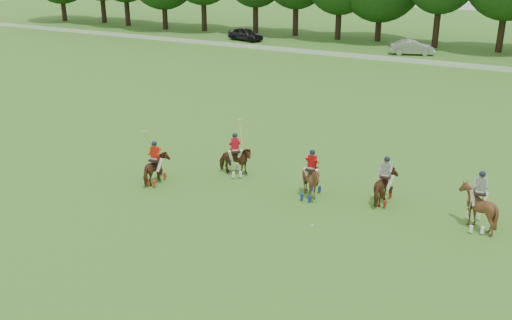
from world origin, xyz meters
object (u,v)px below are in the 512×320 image
at_px(car_left, 246,34).
at_px(polo_red_c, 311,180).
at_px(car_mid, 412,48).
at_px(polo_stripe_a, 385,187).
at_px(polo_red_a, 156,168).
at_px(polo_red_b, 235,160).
at_px(polo_ball, 312,226).
at_px(polo_stripe_b, 477,207).

height_order(car_left, polo_red_c, polo_red_c).
bearing_deg(car_left, car_mid, -77.67).
distance_m(car_mid, polo_stripe_a, 37.95).
bearing_deg(polo_stripe_a, polo_red_c, -163.51).
distance_m(polo_red_a, polo_red_b, 3.95).
bearing_deg(polo_ball, polo_stripe_a, 61.30).
relative_size(polo_stripe_a, polo_stripe_b, 0.90).
height_order(polo_red_a, polo_red_b, polo_red_b).
xyz_separation_m(car_mid, polo_red_c, (4.36, -38.14, 0.10)).
relative_size(polo_red_c, polo_stripe_b, 0.94).
bearing_deg(polo_red_b, polo_stripe_a, 1.10).
xyz_separation_m(car_mid, polo_red_a, (-2.94, -40.08, 0.02)).
relative_size(polo_red_c, polo_ball, 25.78).
height_order(polo_red_c, polo_stripe_b, polo_stripe_b).
relative_size(car_mid, polo_stripe_a, 2.01).
distance_m(car_left, polo_red_c, 45.15).
xyz_separation_m(polo_stripe_a, polo_ball, (-1.97, -3.60, -0.75)).
height_order(polo_red_b, polo_ball, polo_red_b).
distance_m(polo_red_c, polo_stripe_b, 7.12).
bearing_deg(polo_ball, polo_red_c, 113.65).
bearing_deg(polo_stripe_b, polo_ball, -152.78).
height_order(polo_red_a, polo_stripe_b, polo_red_a).
relative_size(car_left, polo_red_c, 1.95).
distance_m(polo_red_c, polo_stripe_a, 3.28).
bearing_deg(car_left, polo_red_b, -139.82).
relative_size(polo_stripe_a, polo_ball, 24.78).
xyz_separation_m(polo_red_b, polo_ball, (5.60, -3.45, -0.73)).
height_order(polo_red_c, polo_stripe_a, polo_red_c).
bearing_deg(polo_red_a, polo_red_c, 14.90).
distance_m(car_left, polo_stripe_b, 49.02).
relative_size(car_left, polo_stripe_a, 2.03).
bearing_deg(polo_ball, car_mid, 97.71).
bearing_deg(polo_stripe_a, car_left, 126.27).
bearing_deg(polo_red_a, car_mid, 85.81).
bearing_deg(polo_red_c, polo_stripe_b, 3.12).
bearing_deg(car_left, polo_stripe_b, -128.02).
bearing_deg(car_left, polo_red_c, -135.31).
height_order(car_mid, polo_ball, car_mid).
height_order(polo_red_b, polo_stripe_b, polo_red_b).
xyz_separation_m(polo_red_a, polo_ball, (8.46, -0.73, -0.72)).
relative_size(polo_red_b, polo_ball, 30.43).
bearing_deg(polo_red_a, polo_red_b, 43.62).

